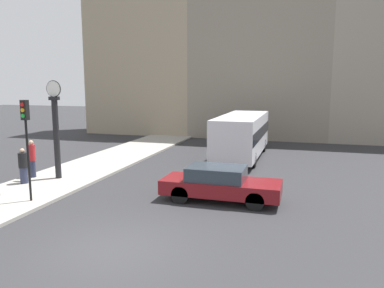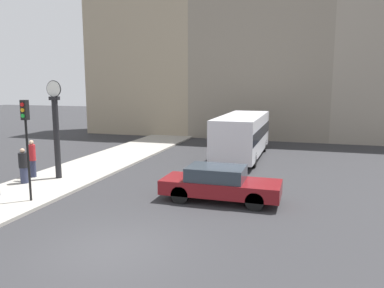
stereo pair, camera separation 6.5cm
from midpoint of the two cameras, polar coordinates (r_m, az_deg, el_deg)
name	(u,v)px [view 2 (the right image)]	position (r m, az deg, el deg)	size (l,w,h in m)	color
ground_plane	(112,249)	(11.31, -11.95, -15.41)	(120.00, 120.00, 0.00)	#2D2D30
sidewalk_corner	(113,159)	(23.77, -11.85, -2.20)	(3.85, 26.87, 0.13)	#A39E93
building_row	(241,43)	(34.13, 7.61, 14.99)	(29.58, 5.00, 17.36)	gray
sedan_car	(220,183)	(15.11, 4.34, -6.00)	(4.72, 1.79, 1.41)	maroon
bus_distant	(243,133)	(23.88, 7.80, 1.60)	(2.45, 8.49, 2.73)	silver
traffic_light_near	(26,130)	(15.62, -23.86, 2.03)	(0.26, 0.24, 3.94)	black
street_clock	(56,130)	(19.04, -19.90, 2.02)	(0.78, 0.36, 4.70)	black
pedestrian_black_jacket	(24,166)	(18.86, -24.20, -3.08)	(0.41, 0.41, 1.63)	#2D334C
pedestrian_red_top	(32,158)	(19.89, -23.07, -2.04)	(0.34, 0.34, 1.83)	#2D334C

